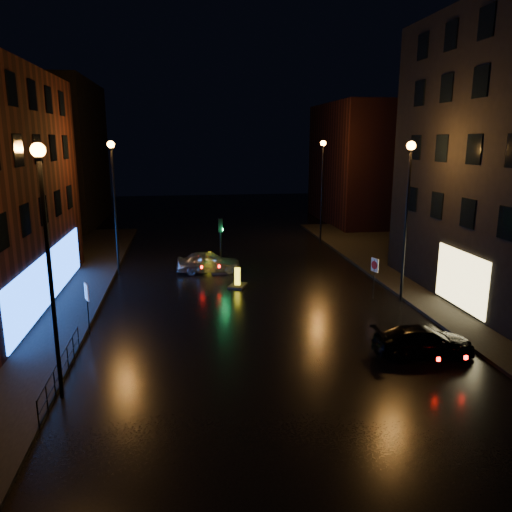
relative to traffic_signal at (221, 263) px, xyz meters
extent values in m
plane|color=black|center=(1.20, -14.00, -0.50)|extent=(120.00, 120.00, 0.00)
cube|color=black|center=(15.20, -6.00, -0.43)|extent=(12.00, 44.00, 0.15)
cube|color=black|center=(-14.80, 21.00, 6.50)|extent=(8.00, 16.00, 14.00)
cube|color=black|center=(16.20, 18.00, 5.50)|extent=(8.00, 14.00, 12.00)
cylinder|color=black|center=(-6.60, -16.00, 3.50)|extent=(0.14, 0.14, 8.00)
cylinder|color=black|center=(-6.60, -16.00, 7.50)|extent=(0.20, 0.20, 0.25)
sphere|color=orange|center=(-6.60, -16.00, 7.65)|extent=(0.44, 0.44, 0.44)
cylinder|color=black|center=(-6.60, 0.00, 3.50)|extent=(0.14, 0.14, 8.00)
cylinder|color=black|center=(-6.60, 0.00, 7.50)|extent=(0.20, 0.20, 0.25)
sphere|color=orange|center=(-6.60, 0.00, 7.65)|extent=(0.44, 0.44, 0.44)
cylinder|color=black|center=(9.00, -8.00, 3.50)|extent=(0.14, 0.14, 8.00)
cylinder|color=black|center=(9.00, -8.00, 7.50)|extent=(0.20, 0.20, 0.25)
sphere|color=orange|center=(9.00, -8.00, 7.65)|extent=(0.44, 0.44, 0.44)
cylinder|color=black|center=(9.00, 8.00, 3.50)|extent=(0.14, 0.14, 8.00)
cylinder|color=black|center=(9.00, 8.00, 7.50)|extent=(0.20, 0.20, 0.25)
sphere|color=orange|center=(9.00, 8.00, 7.65)|extent=(0.44, 0.44, 0.44)
cube|color=black|center=(0.00, 0.00, -0.44)|extent=(1.40, 2.40, 0.12)
cylinder|color=black|center=(0.00, 0.00, 0.90)|extent=(0.12, 0.12, 2.80)
cube|color=black|center=(0.00, 0.00, 2.50)|extent=(0.28, 0.22, 0.90)
cylinder|color=#0CFF59|center=(0.14, 0.00, 2.22)|extent=(0.05, 0.18, 0.18)
cylinder|color=black|center=(-6.80, -15.00, 0.47)|extent=(0.05, 6.00, 0.05)
cylinder|color=black|center=(-6.80, -15.00, 0.00)|extent=(0.04, 6.00, 0.04)
cylinder|color=black|center=(-6.80, -18.00, 0.00)|extent=(0.04, 0.04, 1.00)
cylinder|color=black|center=(-6.80, -15.00, 0.00)|extent=(0.04, 0.04, 1.00)
cylinder|color=black|center=(-6.80, -12.00, 0.00)|extent=(0.04, 0.04, 1.00)
imported|color=#B1B4B9|center=(-0.86, -0.48, 0.19)|extent=(4.11, 1.71, 1.39)
imported|color=black|center=(6.99, -14.58, 0.09)|extent=(4.09, 1.75, 1.17)
cube|color=black|center=(0.66, -3.98, -0.45)|extent=(1.31, 1.53, 0.11)
cube|color=yellow|center=(0.66, -3.98, 0.09)|extent=(0.36, 0.30, 1.08)
cube|color=black|center=(0.66, -3.98, 0.09)|extent=(0.31, 0.15, 0.65)
cube|color=black|center=(-0.79, 0.29, -0.45)|extent=(1.16, 1.49, 0.11)
cube|color=yellow|center=(-0.79, 0.29, 0.11)|extent=(0.35, 0.26, 1.11)
cube|color=black|center=(-0.79, 0.29, 0.11)|extent=(0.33, 0.10, 0.66)
cylinder|color=black|center=(-6.70, -10.16, 0.60)|extent=(0.06, 0.06, 2.21)
cube|color=white|center=(-6.70, -10.16, 1.41)|extent=(0.27, 0.53, 0.75)
cylinder|color=#B20C0C|center=(-6.67, -10.15, 1.41)|extent=(0.20, 0.41, 0.44)
cylinder|color=black|center=(7.70, -7.37, 0.60)|extent=(0.06, 0.06, 2.20)
cube|color=silver|center=(7.70, -7.37, 1.40)|extent=(0.23, 0.53, 0.75)
cylinder|color=#B20C0C|center=(7.67, -7.38, 1.40)|extent=(0.17, 0.42, 0.44)
camera|label=1|loc=(-2.34, -32.04, 7.96)|focal=35.00mm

